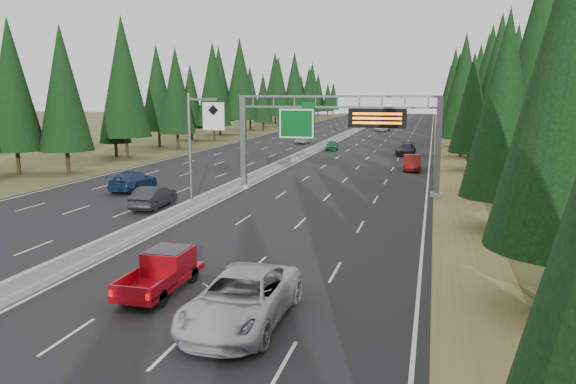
# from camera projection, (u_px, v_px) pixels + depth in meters

# --- Properties ---
(road) EXTENTS (32.00, 260.00, 0.08)m
(road) POSITION_uv_depth(u_px,v_px,m) (332.00, 143.00, 90.82)
(road) COLOR black
(road) RESTS_ON ground
(shoulder_right) EXTENTS (3.60, 260.00, 0.06)m
(shoulder_right) POSITION_uv_depth(u_px,v_px,m) (446.00, 146.00, 86.42)
(shoulder_right) COLOR olive
(shoulder_right) RESTS_ON ground
(shoulder_left) EXTENTS (3.60, 260.00, 0.06)m
(shoulder_left) POSITION_uv_depth(u_px,v_px,m) (229.00, 141.00, 95.22)
(shoulder_left) COLOR #3D4420
(shoulder_left) RESTS_ON ground
(median_barrier) EXTENTS (0.70, 260.00, 0.85)m
(median_barrier) POSITION_uv_depth(u_px,v_px,m) (332.00, 141.00, 90.75)
(median_barrier) COLOR gray
(median_barrier) RESTS_ON road
(sign_gantry) EXTENTS (16.75, 0.98, 7.80)m
(sign_gantry) POSITION_uv_depth(u_px,v_px,m) (345.00, 129.00, 44.70)
(sign_gantry) COLOR slate
(sign_gantry) RESTS_ON road
(hov_sign_pole) EXTENTS (2.80, 0.50, 8.00)m
(hov_sign_pole) POSITION_uv_depth(u_px,v_px,m) (198.00, 144.00, 37.41)
(hov_sign_pole) COLOR slate
(hov_sign_pole) RESTS_ON road
(tree_row_right) EXTENTS (11.89, 243.44, 18.98)m
(tree_row_right) POSITION_uv_depth(u_px,v_px,m) (486.00, 83.00, 75.22)
(tree_row_right) COLOR black
(tree_row_right) RESTS_ON ground
(tree_row_left) EXTENTS (12.07, 244.16, 18.83)m
(tree_row_left) POSITION_uv_depth(u_px,v_px,m) (179.00, 85.00, 85.34)
(tree_row_left) COLOR black
(tree_row_left) RESTS_ON ground
(silver_minivan) EXTENTS (3.10, 6.60, 1.83)m
(silver_minivan) POSITION_uv_depth(u_px,v_px,m) (242.00, 299.00, 19.68)
(silver_minivan) COLOR silver
(silver_minivan) RESTS_ON road
(red_pickup) EXTENTS (1.76, 4.93, 1.61)m
(red_pickup) POSITION_uv_depth(u_px,v_px,m) (165.00, 268.00, 23.14)
(red_pickup) COLOR black
(red_pickup) RESTS_ON road
(car_ahead_green) EXTENTS (1.94, 4.02, 1.32)m
(car_ahead_green) POSITION_uv_depth(u_px,v_px,m) (332.00, 145.00, 78.94)
(car_ahead_green) COLOR #155E28
(car_ahead_green) RESTS_ON road
(car_ahead_dkred) EXTENTS (1.92, 4.99, 1.62)m
(car_ahead_dkred) POSITION_uv_depth(u_px,v_px,m) (412.00, 163.00, 58.41)
(car_ahead_dkred) COLOR #630F0E
(car_ahead_dkred) RESTS_ON road
(car_ahead_dkgrey) EXTENTS (2.62, 5.37, 1.50)m
(car_ahead_dkgrey) POSITION_uv_depth(u_px,v_px,m) (406.00, 149.00, 72.65)
(car_ahead_dkgrey) COLOR black
(car_ahead_dkgrey) RESTS_ON road
(car_ahead_white) EXTENTS (3.15, 5.97, 1.60)m
(car_ahead_white) POSITION_uv_depth(u_px,v_px,m) (382.00, 127.00, 117.74)
(car_ahead_white) COLOR #B6B6B6
(car_ahead_white) RESTS_ON road
(car_ahead_far) EXTENTS (2.01, 4.85, 1.64)m
(car_ahead_far) POSITION_uv_depth(u_px,v_px,m) (386.00, 119.00, 153.91)
(car_ahead_far) COLOR black
(car_ahead_far) RESTS_ON road
(car_onc_near) EXTENTS (1.93, 4.82, 1.56)m
(car_onc_near) POSITION_uv_depth(u_px,v_px,m) (154.00, 197.00, 39.51)
(car_onc_near) COLOR black
(car_onc_near) RESTS_ON road
(car_onc_blue) EXTENTS (2.51, 5.63, 1.60)m
(car_onc_blue) POSITION_uv_depth(u_px,v_px,m) (133.00, 181.00, 46.63)
(car_onc_blue) COLOR navy
(car_onc_blue) RESTS_ON road
(car_onc_white) EXTENTS (1.87, 4.42, 1.49)m
(car_onc_white) POSITION_uv_depth(u_px,v_px,m) (303.00, 139.00, 89.33)
(car_onc_white) COLOR #B8B8B8
(car_onc_white) RESTS_ON road
(car_onc_far) EXTENTS (2.67, 5.25, 1.42)m
(car_onc_far) POSITION_uv_depth(u_px,v_px,m) (287.00, 127.00, 119.35)
(car_onc_far) COLOR black
(car_onc_far) RESTS_ON road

